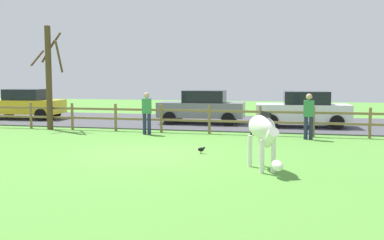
% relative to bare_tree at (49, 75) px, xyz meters
% --- Properties ---
extents(ground_plane, '(60.00, 60.00, 0.00)m').
position_rel_bare_tree_xyz_m(ground_plane, '(5.99, -4.83, -2.31)').
color(ground_plane, '#549338').
extents(parking_asphalt, '(28.00, 7.40, 0.05)m').
position_rel_bare_tree_xyz_m(parking_asphalt, '(5.99, 4.47, -2.29)').
color(parking_asphalt, '#47474C').
rests_on(parking_asphalt, ground_plane).
extents(paddock_fence, '(21.93, 0.11, 1.13)m').
position_rel_bare_tree_xyz_m(paddock_fence, '(5.90, 0.17, -1.67)').
color(paddock_fence, olive).
rests_on(paddock_fence, ground_plane).
extents(bare_tree, '(1.17, 1.14, 4.37)m').
position_rel_bare_tree_xyz_m(bare_tree, '(0.00, 0.00, 0.00)').
color(bare_tree, '#513A23').
rests_on(bare_tree, ground_plane).
extents(zebra, '(1.10, 1.79, 1.41)m').
position_rel_bare_tree_xyz_m(zebra, '(9.52, -6.42, -1.39)').
color(zebra, white).
rests_on(zebra, ground_plane).
extents(crow_on_grass, '(0.22, 0.10, 0.20)m').
position_rel_bare_tree_xyz_m(crow_on_grass, '(7.60, -4.47, -2.19)').
color(crow_on_grass, black).
rests_on(crow_on_grass, ground_plane).
extents(parked_car_white, '(4.12, 2.13, 1.56)m').
position_rel_bare_tree_xyz_m(parked_car_white, '(10.50, 3.13, -1.47)').
color(parked_car_white, white).
rests_on(parked_car_white, parking_asphalt).
extents(parked_car_grey, '(4.08, 2.04, 1.56)m').
position_rel_bare_tree_xyz_m(parked_car_grey, '(5.88, 3.50, -1.47)').
color(parked_car_grey, slate).
rests_on(parked_car_grey, parking_asphalt).
extents(parked_car_yellow, '(4.14, 2.18, 1.56)m').
position_rel_bare_tree_xyz_m(parked_car_yellow, '(-3.67, 3.60, -1.47)').
color(parked_car_yellow, yellow).
rests_on(parked_car_yellow, parking_asphalt).
extents(visitor_left_of_tree, '(0.41, 0.31, 1.64)m').
position_rel_bare_tree_xyz_m(visitor_left_of_tree, '(4.59, -0.67, -1.41)').
color(visitor_left_of_tree, '#232847').
rests_on(visitor_left_of_tree, ground_plane).
extents(visitor_right_of_tree, '(0.37, 0.24, 1.64)m').
position_rel_bare_tree_xyz_m(visitor_right_of_tree, '(10.67, -0.66, -1.41)').
color(visitor_right_of_tree, '#232847').
rests_on(visitor_right_of_tree, ground_plane).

